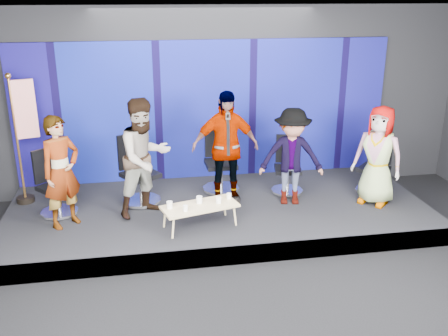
{
  "coord_description": "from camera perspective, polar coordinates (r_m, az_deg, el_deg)",
  "views": [
    {
      "loc": [
        -1.23,
        -5.17,
        3.72
      ],
      "look_at": [
        0.08,
        2.4,
        0.99
      ],
      "focal_mm": 40.0,
      "sensor_mm": 36.0,
      "label": 1
    }
  ],
  "objects": [
    {
      "name": "riser",
      "position": [
        8.55,
        -0.63,
        -5.12
      ],
      "size": [
        7.0,
        3.0,
        0.3
      ],
      "primitive_type": "cube",
      "color": "black",
      "rests_on": "ground"
    },
    {
      "name": "mug_e",
      "position": [
        7.81,
        0.57,
        -3.22
      ],
      "size": [
        0.07,
        0.07,
        0.09
      ],
      "primitive_type": "cylinder",
      "color": "white",
      "rests_on": "coffee_table"
    },
    {
      "name": "panelist_c",
      "position": [
        8.33,
        0.14,
        2.36
      ],
      "size": [
        1.13,
        0.48,
        1.92
      ],
      "primitive_type": "imported",
      "rotation": [
        0.0,
        0.0,
        0.01
      ],
      "color": "black",
      "rests_on": "riser"
    },
    {
      "name": "chair_d",
      "position": [
        8.99,
        7.25,
        -0.67
      ],
      "size": [
        0.68,
        0.68,
        1.02
      ],
      "rotation": [
        0.0,
        0.0,
        -0.21
      ],
      "color": "silver",
      "rests_on": "riser"
    },
    {
      "name": "mug_a",
      "position": [
        7.52,
        -6.24,
        -4.2
      ],
      "size": [
        0.09,
        0.09,
        0.11
      ],
      "primitive_type": "cylinder",
      "color": "white",
      "rests_on": "coffee_table"
    },
    {
      "name": "backdrop",
      "position": [
        9.45,
        -2.08,
        6.57
      ],
      "size": [
        7.0,
        0.08,
        2.6
      ],
      "primitive_type": "cube",
      "color": "#110753",
      "rests_on": "riser"
    },
    {
      "name": "panelist_e",
      "position": [
        8.67,
        17.2,
        1.36
      ],
      "size": [
        0.96,
        0.96,
        1.68
      ],
      "primitive_type": "imported",
      "rotation": [
        0.0,
        0.0,
        -0.8
      ],
      "color": "black",
      "rests_on": "riser"
    },
    {
      "name": "chair_b",
      "position": [
        8.58,
        -9.7,
        -1.44
      ],
      "size": [
        0.91,
        0.91,
        1.18
      ],
      "rotation": [
        0.0,
        0.0,
        0.55
      ],
      "color": "silver",
      "rests_on": "riser"
    },
    {
      "name": "coffee_table",
      "position": [
        7.61,
        -2.78,
        -4.47
      ],
      "size": [
        1.23,
        0.77,
        0.35
      ],
      "rotation": [
        0.0,
        0.0,
        0.27
      ],
      "color": "tan",
      "rests_on": "riser"
    },
    {
      "name": "flag_stand",
      "position": [
        8.88,
        -21.91,
        3.46
      ],
      "size": [
        0.5,
        0.29,
        2.21
      ],
      "rotation": [
        0.0,
        0.0,
        0.31
      ],
      "color": "black",
      "rests_on": "riser"
    },
    {
      "name": "ground",
      "position": [
        6.49,
        3.04,
        -15.45
      ],
      "size": [
        10.0,
        10.0,
        0.0
      ],
      "primitive_type": "plane",
      "color": "black",
      "rests_on": "ground"
    },
    {
      "name": "panelist_d",
      "position": [
        8.36,
        7.73,
        1.28
      ],
      "size": [
        1.17,
        0.82,
        1.65
      ],
      "primitive_type": "imported",
      "rotation": [
        0.0,
        0.0,
        -0.21
      ],
      "color": "black",
      "rests_on": "riser"
    },
    {
      "name": "mug_d",
      "position": [
        7.66,
        -0.63,
        -3.67
      ],
      "size": [
        0.08,
        0.08,
        0.1
      ],
      "primitive_type": "cylinder",
      "color": "white",
      "rests_on": "coffee_table"
    },
    {
      "name": "chair_e",
      "position": [
        9.31,
        16.81,
        -0.64
      ],
      "size": [
        0.83,
        0.83,
        1.04
      ],
      "rotation": [
        0.0,
        0.0,
        -0.8
      ],
      "color": "silver",
      "rests_on": "riser"
    },
    {
      "name": "chair_a",
      "position": [
        8.48,
        -18.71,
        -2.74
      ],
      "size": [
        0.85,
        0.85,
        1.07
      ],
      "rotation": [
        0.0,
        0.0,
        0.72
      ],
      "color": "silver",
      "rests_on": "riser"
    },
    {
      "name": "mug_b",
      "position": [
        7.41,
        -4.43,
        -4.6
      ],
      "size": [
        0.07,
        0.07,
        0.09
      ],
      "primitive_type": "cylinder",
      "color": "white",
      "rests_on": "coffee_table"
    },
    {
      "name": "panelist_b",
      "position": [
        7.93,
        -9.04,
        1.16
      ],
      "size": [
        1.17,
        1.1,
        1.9
      ],
      "primitive_type": "imported",
      "rotation": [
        0.0,
        0.0,
        0.55
      ],
      "color": "black",
      "rests_on": "riser"
    },
    {
      "name": "mug_c",
      "position": [
        7.66,
        -2.84,
        -3.64
      ],
      "size": [
        0.09,
        0.09,
        0.11
      ],
      "primitive_type": "cylinder",
      "color": "white",
      "rests_on": "coffee_table"
    },
    {
      "name": "chair_c",
      "position": [
        8.99,
        -0.43,
        -0.16
      ],
      "size": [
        0.68,
        0.68,
        1.19
      ],
      "rotation": [
        0.0,
        0.0,
        0.01
      ],
      "color": "silver",
      "rests_on": "riser"
    },
    {
      "name": "panelist_a",
      "position": [
        7.85,
        -18.09,
        -0.44
      ],
      "size": [
        0.75,
        0.73,
        1.73
      ],
      "primitive_type": "imported",
      "rotation": [
        0.0,
        0.0,
        0.72
      ],
      "color": "black",
      "rests_on": "riser"
    },
    {
      "name": "room_walls",
      "position": [
        5.47,
        3.5,
        5.88
      ],
      "size": [
        10.02,
        8.02,
        3.51
      ],
      "color": "black",
      "rests_on": "ground"
    }
  ]
}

